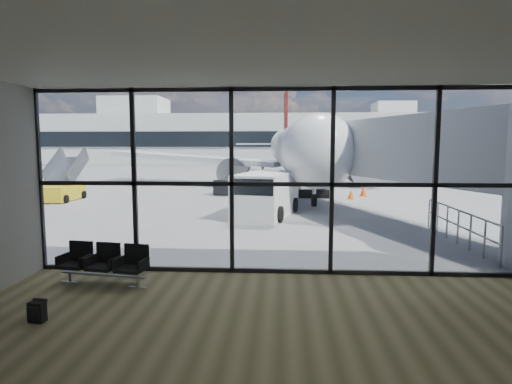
# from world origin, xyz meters

# --- Properties ---
(ground) EXTENTS (220.00, 220.00, 0.00)m
(ground) POSITION_xyz_m (0.00, 40.00, 0.00)
(ground) COLOR slate
(ground) RESTS_ON ground
(lounge_shell) EXTENTS (12.02, 8.01, 4.51)m
(lounge_shell) POSITION_xyz_m (0.00, -4.80, 2.65)
(lounge_shell) COLOR brown
(lounge_shell) RESTS_ON ground
(glass_curtain_wall) EXTENTS (12.10, 0.12, 4.50)m
(glass_curtain_wall) POSITION_xyz_m (0.00, 0.00, 2.25)
(glass_curtain_wall) COLOR white
(glass_curtain_wall) RESTS_ON ground
(jet_bridge) EXTENTS (8.00, 16.50, 4.33)m
(jet_bridge) POSITION_xyz_m (4.90, 7.07, 2.76)
(jet_bridge) COLOR #AFB1B5
(jet_bridge) RESTS_ON ground
(apron_railing) EXTENTS (0.06, 5.46, 1.11)m
(apron_railing) POSITION_xyz_m (5.60, 3.50, 0.72)
(apron_railing) COLOR gray
(apron_railing) RESTS_ON ground
(far_terminal) EXTENTS (80.00, 12.20, 11.00)m
(far_terminal) POSITION_xyz_m (-0.59, 61.97, 4.21)
(far_terminal) COLOR #BABAB5
(far_terminal) RESTS_ON ground
(tree_0) EXTENTS (4.95, 4.95, 7.12)m
(tree_0) POSITION_xyz_m (-45.00, 72.00, 4.63)
(tree_0) COLOR #382619
(tree_0) RESTS_ON ground
(tree_1) EXTENTS (5.61, 5.61, 8.07)m
(tree_1) POSITION_xyz_m (-39.00, 72.00, 5.25)
(tree_1) COLOR #382619
(tree_1) RESTS_ON ground
(tree_2) EXTENTS (6.27, 6.27, 9.03)m
(tree_2) POSITION_xyz_m (-33.00, 72.00, 5.88)
(tree_2) COLOR #382619
(tree_2) RESTS_ON ground
(tree_3) EXTENTS (4.95, 4.95, 7.12)m
(tree_3) POSITION_xyz_m (-27.00, 72.00, 4.63)
(tree_3) COLOR #382619
(tree_3) RESTS_ON ground
(tree_4) EXTENTS (5.61, 5.61, 8.07)m
(tree_4) POSITION_xyz_m (-21.00, 72.00, 5.25)
(tree_4) COLOR #382619
(tree_4) RESTS_ON ground
(tree_5) EXTENTS (6.27, 6.27, 9.03)m
(tree_5) POSITION_xyz_m (-15.00, 72.00, 5.88)
(tree_5) COLOR #382619
(tree_5) RESTS_ON ground
(seating_row) EXTENTS (2.06, 0.88, 0.92)m
(seating_row) POSITION_xyz_m (-3.97, -1.02, 0.51)
(seating_row) COLOR gray
(seating_row) RESTS_ON ground
(backpack) EXTENTS (0.29, 0.28, 0.41)m
(backpack) POSITION_xyz_m (-4.31, -3.20, 0.20)
(backpack) COLOR black
(backpack) RESTS_ON ground
(airliner) EXTENTS (30.56, 35.39, 9.11)m
(airliner) POSITION_xyz_m (1.04, 25.06, 2.78)
(airliner) COLOR silver
(airliner) RESTS_ON ground
(service_van) EXTENTS (2.93, 4.73, 1.91)m
(service_van) POSITION_xyz_m (-0.71, 8.44, 0.98)
(service_van) COLOR white
(service_van) RESTS_ON ground
(belt_loader) EXTENTS (2.12, 3.81, 1.67)m
(belt_loader) POSITION_xyz_m (-3.25, 17.09, 0.56)
(belt_loader) COLOR black
(belt_loader) RESTS_ON ground
(mobile_stairs) EXTENTS (1.86, 3.44, 2.41)m
(mobile_stairs) POSITION_xyz_m (-12.47, 13.07, 0.58)
(mobile_stairs) COLOR gold
(mobile_stairs) RESTS_ON ground
(traffic_cone_b) EXTENTS (0.40, 0.40, 0.57)m
(traffic_cone_b) POSITION_xyz_m (4.00, 14.68, 0.27)
(traffic_cone_b) COLOR #F55B0C
(traffic_cone_b) RESTS_ON ground
(traffic_cone_c) EXTENTS (0.45, 0.45, 0.65)m
(traffic_cone_c) POSITION_xyz_m (5.00, 16.19, 0.31)
(traffic_cone_c) COLOR #FA430D
(traffic_cone_c) RESTS_ON ground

